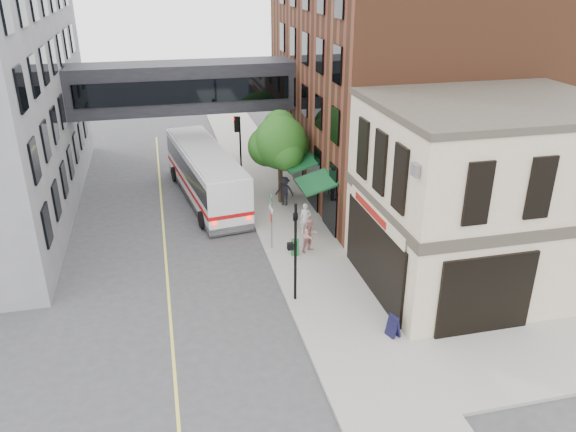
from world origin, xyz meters
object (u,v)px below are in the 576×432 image
pedestrian_c (285,191)px  newspaper_box (295,247)px  pedestrian_b (310,235)px  pedestrian_a (305,218)px  bus (205,172)px  sandwich_board (393,326)px

pedestrian_c → newspaper_box: 6.51m
pedestrian_b → newspaper_box: size_ratio=2.26×
pedestrian_a → pedestrian_b: (-0.33, -2.15, 0.04)m
bus → pedestrian_a: (4.71, -6.60, -0.76)m
pedestrian_b → pedestrian_c: size_ratio=0.99×
sandwich_board → pedestrian_c: bearing=75.5°
pedestrian_a → pedestrian_c: pedestrian_c is taller
newspaper_box → sandwich_board: size_ratio=0.87×
pedestrian_b → newspaper_box: bearing=166.0°
pedestrian_a → bus: bearing=145.1°
bus → pedestrian_a: bus is taller
pedestrian_b → sandwich_board: (1.27, -7.70, -0.44)m
pedestrian_a → sandwich_board: pedestrian_a is taller
bus → sandwich_board: bus is taller
pedestrian_a → sandwich_board: (0.94, -9.86, -0.40)m
bus → pedestrian_c: 5.20m
pedestrian_a → newspaper_box: size_ratio=2.15×
bus → newspaper_box: (3.56, -8.93, -1.22)m
pedestrian_a → pedestrian_c: (-0.22, 4.09, 0.05)m
pedestrian_a → pedestrian_b: size_ratio=0.95×
newspaper_box → pedestrian_a: bearing=79.6°
bus → pedestrian_c: (4.49, -2.51, -0.71)m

